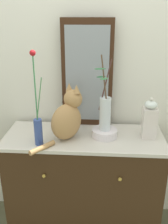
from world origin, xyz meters
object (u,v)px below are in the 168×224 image
object	(u,v)px
sideboard	(84,185)
cat_sitting	(67,117)
vase_slim_green	(38,124)
mirror_leaning	(87,75)
jar_lidded_porcelain	(149,120)
vase_glass_clear	(105,111)
bowl_porcelain	(105,133)

from	to	relation	value
sideboard	cat_sitting	size ratio (longest dim) A/B	2.84
sideboard	vase_slim_green	bearing A→B (deg)	-154.03
mirror_leaning	cat_sitting	distance (m)	0.35
cat_sitting	vase_slim_green	world-z (taller)	vase_slim_green
jar_lidded_porcelain	sideboard	bearing A→B (deg)	-178.12
sideboard	vase_glass_clear	xyz separation A→B (m)	(0.14, 0.00, 0.61)
bowl_porcelain	vase_slim_green	bearing A→B (deg)	-161.59
vase_slim_green	sideboard	bearing A→B (deg)	25.97
cat_sitting	vase_glass_clear	size ratio (longest dim) A/B	0.77
vase_slim_green	cat_sitting	bearing A→B (deg)	30.22
cat_sitting	vase_glass_clear	xyz separation A→B (m)	(0.25, 0.04, 0.04)
vase_glass_clear	bowl_porcelain	bearing A→B (deg)	-17.10
bowl_porcelain	vase_glass_clear	xyz separation A→B (m)	(-0.00, 0.00, 0.16)
vase_slim_green	vase_glass_clear	xyz separation A→B (m)	(0.43, 0.14, 0.04)
mirror_leaning	cat_sitting	bearing A→B (deg)	-116.59
sideboard	vase_slim_green	distance (m)	0.65
vase_slim_green	jar_lidded_porcelain	bearing A→B (deg)	11.89
vase_slim_green	bowl_porcelain	xyz separation A→B (m)	(0.43, 0.14, -0.12)
cat_sitting	bowl_porcelain	bearing A→B (deg)	9.01
mirror_leaning	cat_sitting	world-z (taller)	mirror_leaning
sideboard	vase_slim_green	world-z (taller)	vase_slim_green
bowl_porcelain	vase_glass_clear	size ratio (longest dim) A/B	0.34
cat_sitting	vase_glass_clear	world-z (taller)	vase_glass_clear
vase_slim_green	vase_glass_clear	bearing A→B (deg)	18.54
sideboard	mirror_leaning	bearing A→B (deg)	87.46
mirror_leaning	vase_glass_clear	world-z (taller)	mirror_leaning
mirror_leaning	jar_lidded_porcelain	world-z (taller)	mirror_leaning
sideboard	mirror_leaning	world-z (taller)	mirror_leaning
bowl_porcelain	cat_sitting	bearing A→B (deg)	-170.99
bowl_porcelain	vase_glass_clear	bearing A→B (deg)	162.90
cat_sitting	jar_lidded_porcelain	world-z (taller)	cat_sitting
cat_sitting	vase_slim_green	distance (m)	0.20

